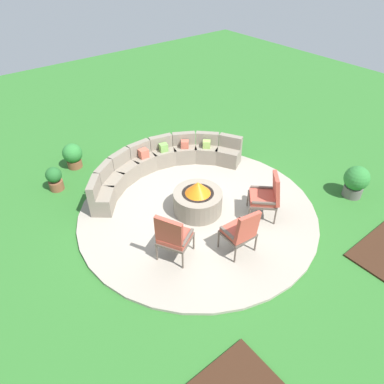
# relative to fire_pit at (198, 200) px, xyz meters

# --- Properties ---
(ground_plane) EXTENTS (24.00, 24.00, 0.00)m
(ground_plane) POSITION_rel_fire_pit_xyz_m (0.00, 0.00, -0.36)
(ground_plane) COLOR #2D6B28
(patio_circle) EXTENTS (5.23, 5.23, 0.06)m
(patio_circle) POSITION_rel_fire_pit_xyz_m (0.00, 0.00, -0.33)
(patio_circle) COLOR #9E9384
(patio_circle) RESTS_ON ground_plane
(fire_pit) EXTENTS (1.06, 1.06, 0.77)m
(fire_pit) POSITION_rel_fire_pit_xyz_m (0.00, 0.00, 0.00)
(fire_pit) COLOR gray
(fire_pit) RESTS_ON patio_circle
(curved_stone_bench) EXTENTS (4.13, 1.70, 0.75)m
(curved_stone_bench) POSITION_rel_fire_pit_xyz_m (0.18, 1.70, -0.00)
(curved_stone_bench) COLOR gray
(curved_stone_bench) RESTS_ON patio_circle
(lounge_chair_front_left) EXTENTS (0.78, 0.78, 1.13)m
(lounge_chair_front_left) POSITION_rel_fire_pit_xyz_m (-1.24, -0.79, 0.27)
(lounge_chair_front_left) COLOR brown
(lounge_chair_front_left) RESTS_ON patio_circle
(lounge_chair_front_right) EXTENTS (0.59, 0.55, 1.03)m
(lounge_chair_front_right) POSITION_rel_fire_pit_xyz_m (-0.14, -1.45, 0.24)
(lounge_chair_front_right) COLOR brown
(lounge_chair_front_right) RESTS_ON patio_circle
(lounge_chair_back_left) EXTENTS (0.83, 0.86, 1.06)m
(lounge_chair_back_left) POSITION_rel_fire_pit_xyz_m (1.04, -1.02, 0.24)
(lounge_chair_back_left) COLOR brown
(lounge_chair_back_left) RESTS_ON patio_circle
(potted_plant_0) EXTENTS (0.37, 0.37, 0.60)m
(potted_plant_0) POSITION_rel_fire_pit_xyz_m (-2.11, 2.79, -0.05)
(potted_plant_0) COLOR brown
(potted_plant_0) RESTS_ON ground_plane
(potted_plant_1) EXTENTS (0.57, 0.57, 0.78)m
(potted_plant_1) POSITION_rel_fire_pit_xyz_m (3.24, -1.79, 0.06)
(potted_plant_1) COLOR #605B56
(potted_plant_1) RESTS_ON ground_plane
(potted_plant_2) EXTENTS (0.50, 0.50, 0.67)m
(potted_plant_2) POSITION_rel_fire_pit_xyz_m (-1.36, 3.45, -0.01)
(potted_plant_2) COLOR brown
(potted_plant_2) RESTS_ON ground_plane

